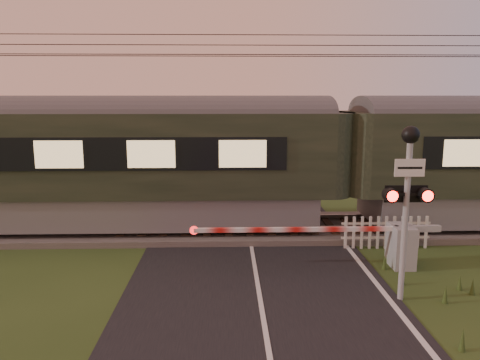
{
  "coord_description": "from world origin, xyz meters",
  "views": [
    {
      "loc": [
        -0.7,
        -8.06,
        4.31
      ],
      "look_at": [
        -0.37,
        3.2,
        2.26
      ],
      "focal_mm": 35.0,
      "sensor_mm": 36.0,
      "label": 1
    }
  ],
  "objects_px": {
    "train": "(342,161)",
    "boom_gate": "(390,244)",
    "crossing_signal": "(408,183)",
    "picket_fence": "(386,232)"
  },
  "relations": [
    {
      "from": "train",
      "to": "boom_gate",
      "type": "distance_m",
      "value": 3.72
    },
    {
      "from": "boom_gate",
      "to": "crossing_signal",
      "type": "xyz_separation_m",
      "value": [
        -0.45,
        -1.98,
        1.95
      ]
    },
    {
      "from": "train",
      "to": "picket_fence",
      "type": "xyz_separation_m",
      "value": [
        0.86,
        -1.89,
        -1.79
      ]
    },
    {
      "from": "boom_gate",
      "to": "crossing_signal",
      "type": "bearing_deg",
      "value": -102.68
    },
    {
      "from": "boom_gate",
      "to": "crossing_signal",
      "type": "relative_size",
      "value": 1.71
    },
    {
      "from": "train",
      "to": "boom_gate",
      "type": "bearing_deg",
      "value": -81.53
    },
    {
      "from": "train",
      "to": "boom_gate",
      "type": "xyz_separation_m",
      "value": [
        0.49,
        -3.29,
        -1.67
      ]
    },
    {
      "from": "picket_fence",
      "to": "boom_gate",
      "type": "bearing_deg",
      "value": -104.76
    },
    {
      "from": "train",
      "to": "crossing_signal",
      "type": "relative_size",
      "value": 11.5
    },
    {
      "from": "train",
      "to": "crossing_signal",
      "type": "xyz_separation_m",
      "value": [
        0.04,
        -5.27,
        0.28
      ]
    }
  ]
}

